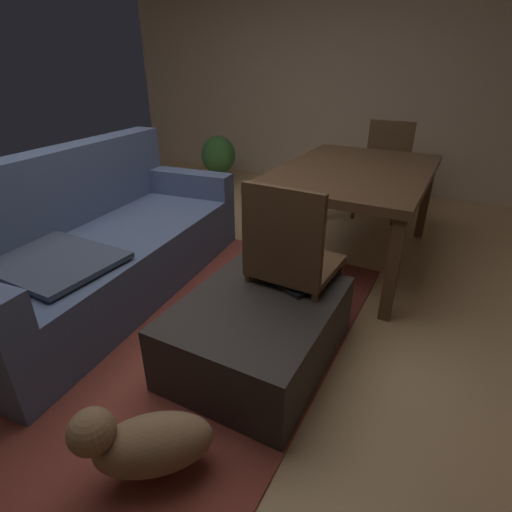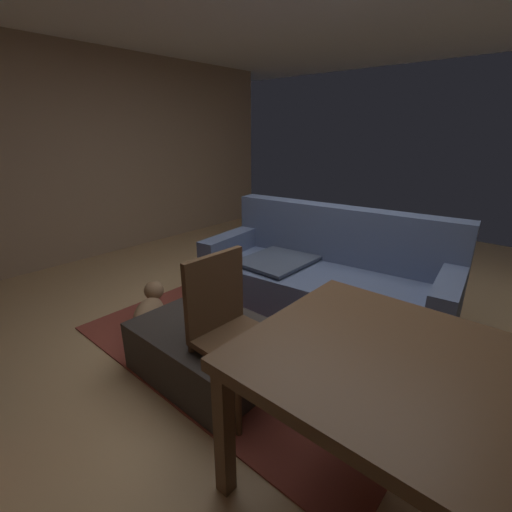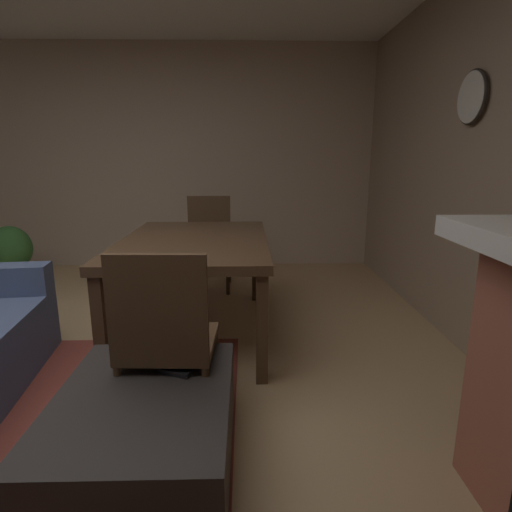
# 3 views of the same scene
# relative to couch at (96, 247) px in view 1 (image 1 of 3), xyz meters

# --- Properties ---
(floor) EXTENTS (8.00, 8.00, 0.00)m
(floor) POSITION_rel_couch_xyz_m (0.13, -0.51, -0.33)
(floor) COLOR tan
(wall_right_window_side) EXTENTS (0.12, 6.03, 2.59)m
(wall_right_window_side) POSITION_rel_couch_xyz_m (3.47, -0.51, 0.97)
(wall_right_window_side) COLOR #C4AA91
(wall_right_window_side) RESTS_ON ground
(area_rug) EXTENTS (2.60, 2.00, 0.01)m
(area_rug) POSITION_rel_couch_xyz_m (-0.13, -0.70, -0.32)
(area_rug) COLOR brown
(area_rug) RESTS_ON ground
(couch) EXTENTS (2.28, 1.16, 0.95)m
(couch) POSITION_rel_couch_xyz_m (0.00, 0.00, 0.00)
(couch) COLOR #4C5B7F
(couch) RESTS_ON ground
(ottoman_coffee_table) EXTENTS (0.95, 0.73, 0.37)m
(ottoman_coffee_table) POSITION_rel_couch_xyz_m (-0.13, -1.32, -0.14)
(ottoman_coffee_table) COLOR #2D2826
(ottoman_coffee_table) RESTS_ON ground
(tv_remote) EXTENTS (0.11, 0.17, 0.02)m
(tv_remote) POSITION_rel_couch_xyz_m (0.03, -1.43, 0.05)
(tv_remote) COLOR black
(tv_remote) RESTS_ON ottoman_coffee_table
(dining_table) EXTENTS (1.60, 1.06, 0.74)m
(dining_table) POSITION_rel_couch_xyz_m (1.32, -1.38, 0.34)
(dining_table) COLOR #513823
(dining_table) RESTS_ON ground
(dining_chair_east) EXTENTS (0.44, 0.44, 0.93)m
(dining_chair_east) POSITION_rel_couch_xyz_m (2.51, -1.38, 0.20)
(dining_chair_east) COLOR #513823
(dining_chair_east) RESTS_ON ground
(dining_chair_west) EXTENTS (0.46, 0.46, 0.93)m
(dining_chair_west) POSITION_rel_couch_xyz_m (0.13, -1.38, 0.20)
(dining_chair_west) COLOR #513823
(dining_chair_west) RESTS_ON ground
(potted_plant) EXTENTS (0.43, 0.43, 0.62)m
(potted_plant) POSITION_rel_couch_xyz_m (2.62, 0.72, 0.04)
(potted_plant) COLOR beige
(potted_plant) RESTS_ON ground
(small_dog) EXTENTS (0.47, 0.49, 0.32)m
(small_dog) POSITION_rel_couch_xyz_m (-0.93, -1.26, -0.14)
(small_dog) COLOR #8C6B4C
(small_dog) RESTS_ON ground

